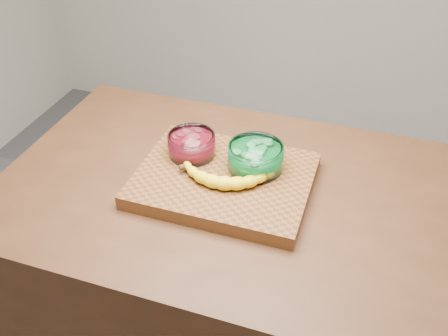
% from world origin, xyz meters
% --- Properties ---
extents(counter, '(1.20, 0.80, 0.90)m').
position_xyz_m(counter, '(0.00, 0.00, 0.45)').
color(counter, '#482815').
rests_on(counter, ground).
extents(cutting_board, '(0.45, 0.35, 0.04)m').
position_xyz_m(cutting_board, '(0.00, 0.00, 0.92)').
color(cutting_board, brown).
rests_on(cutting_board, counter).
extents(bowl_red, '(0.13, 0.13, 0.06)m').
position_xyz_m(bowl_red, '(-0.11, 0.06, 0.97)').
color(bowl_red, white).
rests_on(bowl_red, cutting_board).
extents(bowl_green, '(0.15, 0.15, 0.07)m').
position_xyz_m(bowl_green, '(0.07, 0.05, 0.97)').
color(bowl_green, white).
rests_on(bowl_green, cutting_board).
extents(banana, '(0.27, 0.14, 0.04)m').
position_xyz_m(banana, '(0.01, -0.02, 0.96)').
color(banana, yellow).
rests_on(banana, cutting_board).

